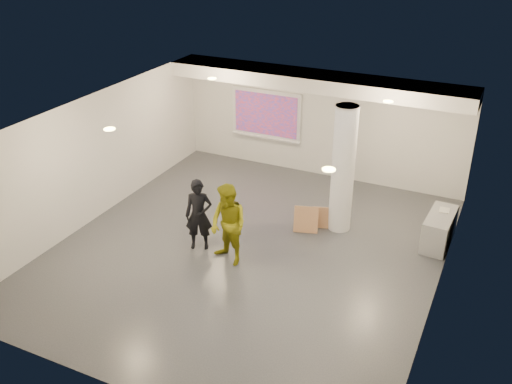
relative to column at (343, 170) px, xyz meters
The scene contains 19 objects.
floor 2.78m from the column, 129.81° to the right, with size 8.00×9.00×0.01m, color #393B40.
ceiling 2.78m from the column, 129.81° to the right, with size 8.00×9.00×0.01m, color white.
wall_back 3.09m from the column, 119.05° to the left, with size 8.00×0.01×3.00m, color silver.
wall_front 6.48m from the column, 103.39° to the right, with size 8.00×0.01×3.00m, color silver.
wall_left 5.79m from the column, 161.88° to the right, with size 0.01×9.00×3.00m, color silver.
wall_right 3.08m from the column, 35.75° to the right, with size 0.01×9.00×3.00m, color silver.
soffit_band 2.94m from the column, 124.90° to the left, with size 8.00×1.10×0.36m, color white.
downlight_nw 4.05m from the column, 169.29° to the left, with size 0.22×0.22×0.02m, color #EBDC75.
downlight_ne 1.78m from the column, 45.00° to the left, with size 0.22×0.22×0.02m, color #EBDC75.
downlight_sw 5.17m from the column, 138.27° to the right, with size 0.22×0.22×0.02m, color #EBDC75.
downlight_se 3.68m from the column, 78.02° to the right, with size 0.22×0.22×0.02m, color #EBDC75.
column is the anchor object (origin of this frame).
projection_screen 4.08m from the column, 139.44° to the left, with size 2.10×0.13×1.42m.
credenza 2.50m from the column, ahead, with size 0.53×1.27×0.74m, color gray.
papers_stack 2.41m from the column, 12.01° to the left, with size 0.22×0.28×0.02m, color silver.
cardboard_back 1.30m from the column, 157.83° to the right, with size 0.47×0.04×0.51m, color #9D704A.
cardboard_front 1.45m from the column, 144.04° to the right, with size 0.56×0.06×0.62m, color #9D704A.
woman 3.38m from the column, 139.66° to the right, with size 0.59×0.39×1.62m, color black.
man 2.97m from the column, 125.18° to the right, with size 0.87×0.67×1.78m, color olive.
Camera 1 is at (4.72, -9.59, 6.75)m, focal length 40.00 mm.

